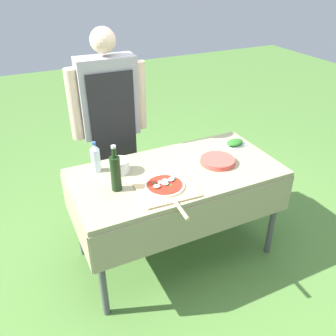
{
  "coord_description": "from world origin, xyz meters",
  "views": [
    {
      "loc": [
        -0.98,
        -1.91,
        2.07
      ],
      "look_at": [
        -0.07,
        0.0,
        0.82
      ],
      "focal_mm": 38.0,
      "sensor_mm": 36.0,
      "label": 1
    }
  ],
  "objects_px": {
    "person_cook": "(110,116)",
    "water_bottle": "(96,158)",
    "mixing_tub": "(119,166)",
    "oil_bottle": "(116,173)",
    "prep_table": "(176,181)",
    "plate_stack": "(218,161)",
    "pizza_on_peel": "(165,187)",
    "herb_container": "(235,143)"
  },
  "relations": [
    {
      "from": "prep_table",
      "to": "oil_bottle",
      "type": "bearing_deg",
      "value": -174.98
    },
    {
      "from": "mixing_tub",
      "to": "person_cook",
      "type": "bearing_deg",
      "value": 78.24
    },
    {
      "from": "oil_bottle",
      "to": "prep_table",
      "type": "bearing_deg",
      "value": 5.02
    },
    {
      "from": "oil_bottle",
      "to": "plate_stack",
      "type": "distance_m",
      "value": 0.78
    },
    {
      "from": "herb_container",
      "to": "water_bottle",
      "type": "bearing_deg",
      "value": 175.16
    },
    {
      "from": "person_cook",
      "to": "water_bottle",
      "type": "distance_m",
      "value": 0.52
    },
    {
      "from": "plate_stack",
      "to": "person_cook",
      "type": "bearing_deg",
      "value": 128.36
    },
    {
      "from": "person_cook",
      "to": "plate_stack",
      "type": "bearing_deg",
      "value": 130.46
    },
    {
      "from": "person_cook",
      "to": "water_bottle",
      "type": "height_order",
      "value": "person_cook"
    },
    {
      "from": "water_bottle",
      "to": "oil_bottle",
      "type": "bearing_deg",
      "value": -79.63
    },
    {
      "from": "oil_bottle",
      "to": "plate_stack",
      "type": "height_order",
      "value": "oil_bottle"
    },
    {
      "from": "pizza_on_peel",
      "to": "oil_bottle",
      "type": "bearing_deg",
      "value": 159.0
    },
    {
      "from": "person_cook",
      "to": "mixing_tub",
      "type": "height_order",
      "value": "person_cook"
    },
    {
      "from": "oil_bottle",
      "to": "herb_container",
      "type": "relative_size",
      "value": 1.6
    },
    {
      "from": "pizza_on_peel",
      "to": "water_bottle",
      "type": "relative_size",
      "value": 2.45
    },
    {
      "from": "plate_stack",
      "to": "water_bottle",
      "type": "bearing_deg",
      "value": 161.56
    },
    {
      "from": "prep_table",
      "to": "herb_container",
      "type": "xyz_separation_m",
      "value": [
        0.6,
        0.15,
        0.11
      ]
    },
    {
      "from": "prep_table",
      "to": "pizza_on_peel",
      "type": "relative_size",
      "value": 2.7
    },
    {
      "from": "herb_container",
      "to": "person_cook",
      "type": "bearing_deg",
      "value": 147.44
    },
    {
      "from": "person_cook",
      "to": "pizza_on_peel",
      "type": "distance_m",
      "value": 0.89
    },
    {
      "from": "prep_table",
      "to": "plate_stack",
      "type": "xyz_separation_m",
      "value": [
        0.32,
        -0.03,
        0.11
      ]
    },
    {
      "from": "person_cook",
      "to": "herb_container",
      "type": "distance_m",
      "value": 1.03
    },
    {
      "from": "prep_table",
      "to": "mixing_tub",
      "type": "distance_m",
      "value": 0.42
    },
    {
      "from": "water_bottle",
      "to": "prep_table",
      "type": "bearing_deg",
      "value": -25.88
    },
    {
      "from": "person_cook",
      "to": "plate_stack",
      "type": "xyz_separation_m",
      "value": [
        0.57,
        -0.73,
        -0.18
      ]
    },
    {
      "from": "pizza_on_peel",
      "to": "mixing_tub",
      "type": "distance_m",
      "value": 0.39
    },
    {
      "from": "oil_bottle",
      "to": "herb_container",
      "type": "xyz_separation_m",
      "value": [
        1.05,
        0.19,
        -0.11
      ]
    },
    {
      "from": "pizza_on_peel",
      "to": "plate_stack",
      "type": "xyz_separation_m",
      "value": [
        0.49,
        0.14,
        0.0
      ]
    },
    {
      "from": "prep_table",
      "to": "water_bottle",
      "type": "height_order",
      "value": "water_bottle"
    },
    {
      "from": "person_cook",
      "to": "plate_stack",
      "type": "relative_size",
      "value": 6.45
    },
    {
      "from": "plate_stack",
      "to": "prep_table",
      "type": "bearing_deg",
      "value": 174.65
    },
    {
      "from": "person_cook",
      "to": "herb_container",
      "type": "height_order",
      "value": "person_cook"
    },
    {
      "from": "person_cook",
      "to": "mixing_tub",
      "type": "distance_m",
      "value": 0.56
    },
    {
      "from": "person_cook",
      "to": "water_bottle",
      "type": "bearing_deg",
      "value": 62.81
    },
    {
      "from": "prep_table",
      "to": "mixing_tub",
      "type": "bearing_deg",
      "value": 155.85
    },
    {
      "from": "water_bottle",
      "to": "herb_container",
      "type": "distance_m",
      "value": 1.11
    },
    {
      "from": "prep_table",
      "to": "water_bottle",
      "type": "distance_m",
      "value": 0.6
    },
    {
      "from": "water_bottle",
      "to": "herb_container",
      "type": "height_order",
      "value": "water_bottle"
    },
    {
      "from": "oil_bottle",
      "to": "water_bottle",
      "type": "height_order",
      "value": "oil_bottle"
    },
    {
      "from": "prep_table",
      "to": "plate_stack",
      "type": "bearing_deg",
      "value": -5.35
    },
    {
      "from": "prep_table",
      "to": "mixing_tub",
      "type": "height_order",
      "value": "mixing_tub"
    },
    {
      "from": "water_bottle",
      "to": "person_cook",
      "type": "bearing_deg",
      "value": 60.72
    }
  ]
}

